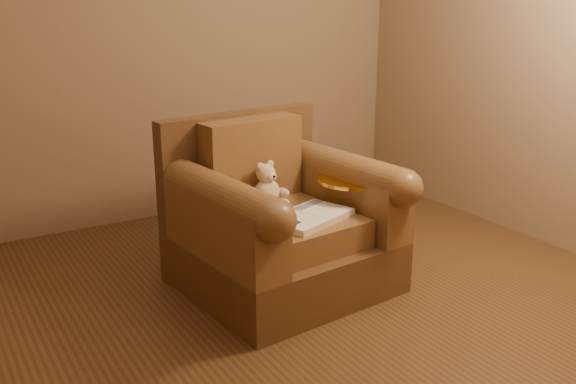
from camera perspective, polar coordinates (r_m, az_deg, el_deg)
floor at (r=3.24m, az=1.51°, el=-12.05°), size 4.00×4.00×0.00m
armchair at (r=3.57m, az=-0.87°, el=-2.81°), size 1.13×1.08×0.93m
teddy_bear at (r=3.58m, az=-1.73°, el=0.28°), size 0.18×0.21×0.26m
guidebook at (r=3.37m, az=1.92°, el=-2.23°), size 0.52×0.41×0.04m
side_table at (r=3.71m, az=5.78°, el=-2.78°), size 0.43×0.43×0.60m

